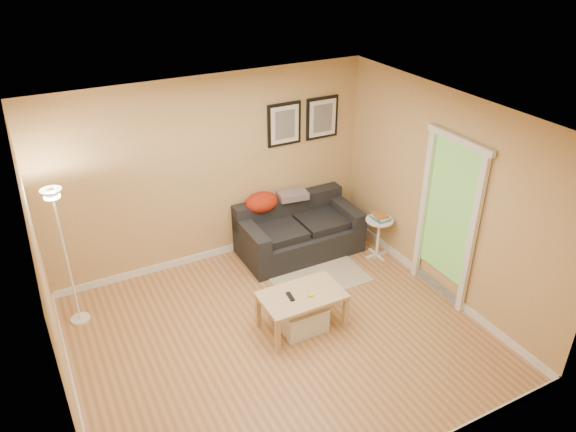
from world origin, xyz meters
The scene contains 24 objects.
floor centered at (0.00, 0.00, 0.00)m, with size 4.50×4.50×0.00m, color tan.
ceiling centered at (0.00, 0.00, 2.60)m, with size 4.50×4.50×0.00m, color white.
wall_back centered at (0.00, 2.00, 1.30)m, with size 4.50×4.50×0.00m, color tan.
wall_front centered at (0.00, -2.00, 1.30)m, with size 4.50×4.50×0.00m, color tan.
wall_left centered at (-2.25, 0.00, 1.30)m, with size 4.00×4.00×0.00m, color tan.
wall_right centered at (2.25, 0.00, 1.30)m, with size 4.00×4.00×0.00m, color tan.
baseboard_back centered at (0.00, 1.99, 0.05)m, with size 4.50×0.02×0.10m, color white.
baseboard_left centered at (-2.24, 0.00, 0.05)m, with size 0.02×4.00×0.10m, color white.
baseboard_right centered at (2.24, 0.00, 0.05)m, with size 0.02×4.00×0.10m, color white.
sofa centered at (1.09, 1.53, 0.38)m, with size 1.70×0.90×0.75m, color black, non-canonical shape.
red_throw centered at (0.64, 1.83, 0.77)m, with size 0.48×0.36×0.28m, color #B93711, non-canonical shape.
plaid_throw centered at (1.13, 1.81, 0.78)m, with size 0.42×0.26×0.10m, color #A3705F, non-canonical shape.
framed_print_left centered at (1.08, 1.98, 1.80)m, with size 0.50×0.04×0.60m, color black, non-canonical shape.
framed_print_right centered at (1.68, 1.98, 1.80)m, with size 0.50×0.04×0.60m, color black, non-canonical shape.
area_rug centered at (1.01, 0.84, 0.01)m, with size 1.25×0.85×0.01m, color #BEB196.
green_runner centered at (0.53, 0.55, 0.01)m, with size 0.70×0.50×0.01m, color #668C4C.
coffee_table centered at (0.31, 0.04, 0.24)m, with size 0.96×0.59×0.48m, color tan, non-canonical shape.
remote_control centered at (0.16, 0.05, 0.49)m, with size 0.05×0.16×0.02m, color black.
tape_roll centered at (0.37, -0.03, 0.49)m, with size 0.07×0.07×0.03m, color yellow.
storage_bin centered at (0.30, 0.00, 0.17)m, with size 0.54×0.39×0.33m, color white, non-canonical shape.
side_table centered at (2.02, 0.91, 0.30)m, with size 0.39×0.39×0.60m, color white, non-canonical shape.
book_stack centered at (2.03, 0.92, 0.64)m, with size 0.19×0.25×0.08m, color #2B6B82, non-canonical shape.
floor_lamp centered at (-2.00, 1.39, 0.83)m, with size 0.23×0.23×1.76m, color white, non-canonical shape.
doorway centered at (2.20, -0.15, 1.02)m, with size 0.12×1.01×2.13m, color white, non-canonical shape.
Camera 1 is at (-2.16, -4.34, 4.25)m, focal length 33.86 mm.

